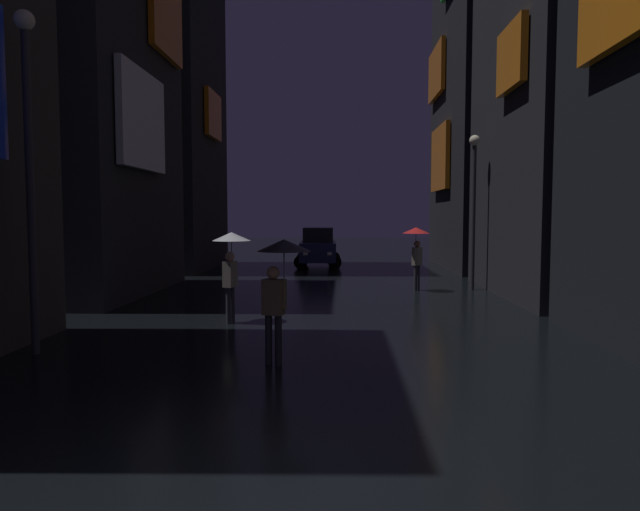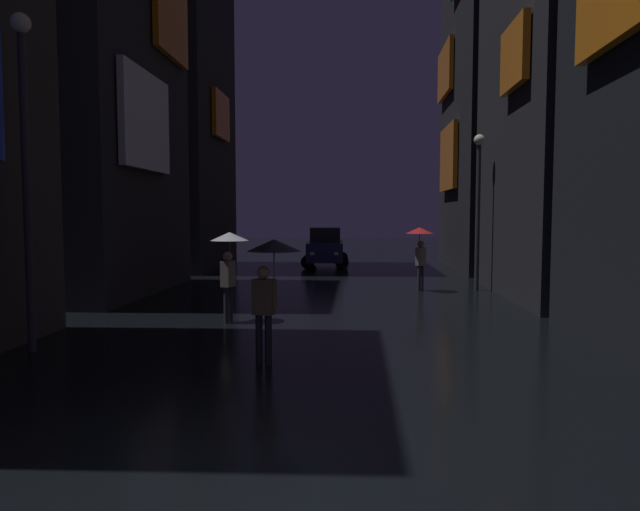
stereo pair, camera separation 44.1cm
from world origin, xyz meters
name	(u,v)px [view 2 (the right image)]	position (x,y,z in m)	size (l,w,h in m)	color
ground_plane	(252,481)	(0.00, 0.00, 0.00)	(120.00, 120.00, 0.00)	black
building_left_mid	(92,85)	(-7.48, 12.80, 6.65)	(4.25, 7.59, 13.30)	#232328
building_left_far	(176,20)	(-7.49, 21.59, 11.59)	(4.25, 7.17, 23.18)	black
building_right_far	(497,73)	(7.48, 22.38, 9.13)	(4.25, 8.74, 18.27)	black
pedestrian_far_right_red	(420,241)	(3.07, 13.76, 1.67)	(0.90, 0.90, 2.12)	#2D2D38
pedestrian_midstreet_left_black	(271,266)	(-0.45, 4.20, 1.67)	(0.90, 0.90, 2.12)	black
pedestrian_near_crossing_clear	(229,251)	(-2.01, 8.01, 1.67)	(0.90, 0.90, 2.12)	#2D2D38
car_distant	(326,248)	(-0.55, 22.77, 0.93)	(2.33, 4.19, 1.92)	navy
streetlamp_right_far	(478,193)	(5.00, 14.08, 3.26)	(0.36, 0.36, 5.18)	#2D2D33
streetlamp_left_near	(25,146)	(-5.00, 4.83, 3.77)	(0.36, 0.36, 6.11)	#2D2D33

